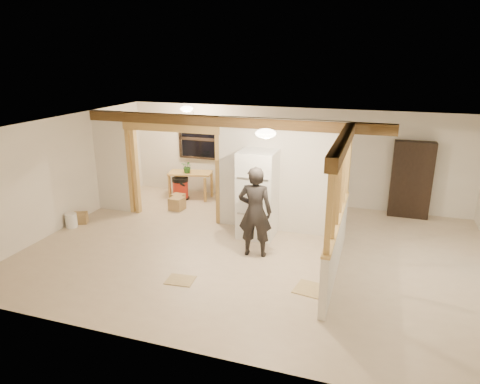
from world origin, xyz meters
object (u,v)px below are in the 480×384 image
(refrigerator, at_px, (258,194))
(work_table, at_px, (191,185))
(woman, at_px, (255,212))
(shop_vac, at_px, (180,188))
(bookshelf, at_px, (411,180))

(refrigerator, xyz_separation_m, work_table, (-2.46, 1.93, -0.58))
(refrigerator, relative_size, woman, 1.05)
(shop_vac, bearing_deg, bookshelf, 5.57)
(refrigerator, relative_size, work_table, 1.64)
(refrigerator, distance_m, woman, 0.97)
(shop_vac, bearing_deg, woman, -42.46)
(bookshelf, bearing_deg, woman, -132.55)
(shop_vac, xyz_separation_m, bookshelf, (5.83, 0.57, 0.61))
(woman, relative_size, shop_vac, 2.89)
(refrigerator, height_order, woman, refrigerator)
(work_table, distance_m, bookshelf, 5.67)
(work_table, xyz_separation_m, shop_vac, (-0.20, -0.24, -0.05))
(work_table, height_order, bookshelf, bookshelf)
(work_table, bearing_deg, shop_vac, -142.23)
(refrigerator, bearing_deg, bookshelf, 35.54)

